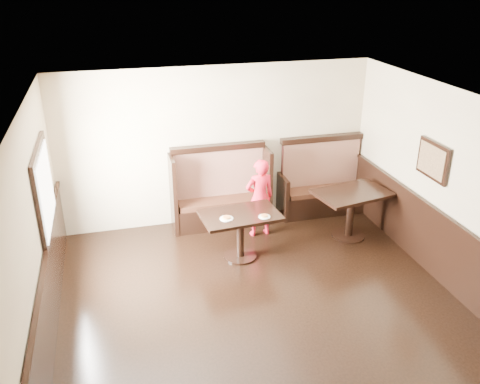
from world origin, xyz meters
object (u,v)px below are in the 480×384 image
object	(u,v)px
table_main	(240,224)
table_neighbor	(351,203)
booth_main	(220,196)
child	(260,198)
booth_neighbor	(322,187)

from	to	relation	value
table_main	table_neighbor	distance (m)	1.99
booth_main	child	world-z (taller)	booth_main
booth_main	table_main	world-z (taller)	booth_main
table_main	booth_main	bearing A→B (deg)	86.89
booth_neighbor	table_neighbor	world-z (taller)	booth_neighbor
booth_main	table_neighbor	world-z (taller)	booth_main
booth_main	booth_neighbor	size ratio (longest dim) A/B	1.06
booth_main	child	bearing A→B (deg)	-47.34
booth_neighbor	table_main	xyz separation A→B (m)	(-1.91, -1.25, 0.11)
booth_neighbor	table_neighbor	xyz separation A→B (m)	(0.07, -1.07, 0.15)
booth_neighbor	table_main	world-z (taller)	booth_neighbor
booth_main	child	xyz separation A→B (m)	(0.55, -0.60, 0.16)
table_neighbor	table_main	bearing A→B (deg)	174.32
booth_main	table_neighbor	distance (m)	2.29
booth_main	booth_neighbor	distance (m)	1.95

